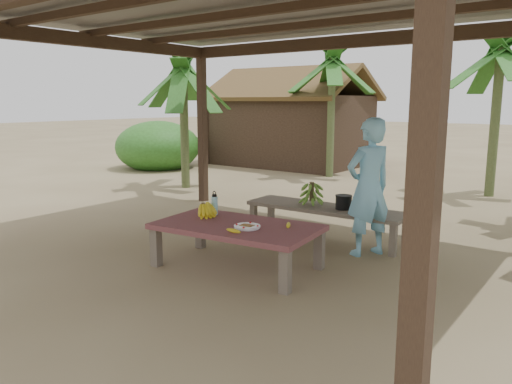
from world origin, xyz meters
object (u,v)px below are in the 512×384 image
Objects in this scene: ripe_banana_bunch at (203,209)px; water_flask at (215,205)px; bench at (326,211)px; cooking_pot at (344,202)px; woman at (369,187)px; plate at (247,227)px; work_table at (237,230)px.

ripe_banana_bunch is 1.05× the size of water_flask.
bench is at bearing 62.39° from water_flask.
woman is at bearing -33.35° from cooking_pot.
ripe_banana_bunch is at bearing 170.03° from plate.
water_flask reaches higher than plate.
water_flask is at bearing -119.32° from bench.
woman is (0.74, -0.31, 0.44)m from bench.
water_flask reaches higher than ripe_banana_bunch.
plate is at bearing -99.29° from cooking_pot.
woman is at bearing 61.40° from plate.
work_table is 6.57× the size of water_flask.
ripe_banana_bunch is 0.78m from plate.
water_flask is at bearing -125.29° from cooking_pot.
woman reaches higher than bench.
plate is at bearing -9.97° from ripe_banana_bunch.
work_table is 1.68m from woman.
plate is 0.17× the size of woman.
bench is at bearing -179.54° from cooking_pot.
plate is 1.37× the size of cooking_pot.
cooking_pot is at bearing -1.25° from bench.
cooking_pot is at bearing 80.71° from plate.
water_flask is (-0.72, 0.29, 0.10)m from plate.
water_flask is at bearing 76.38° from ripe_banana_bunch.
water_flask is at bearing -24.46° from woman.
ripe_banana_bunch reaches higher than cooking_pot.
water_flask is (0.04, 0.16, 0.03)m from ripe_banana_bunch.
water_flask is 0.17× the size of woman.
cooking_pot is (1.04, 1.58, -0.05)m from ripe_banana_bunch.
plate is 1.62m from woman.
cooking_pot is 0.65m from woman.
plate is 0.99× the size of water_flask.
work_table reaches higher than bench.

